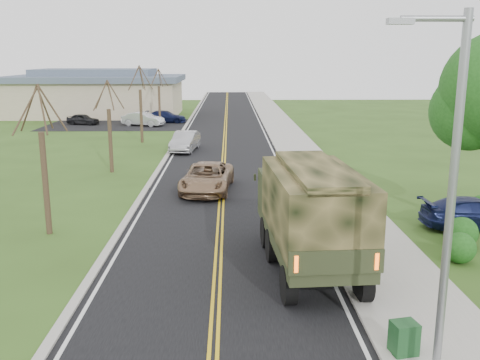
{
  "coord_description": "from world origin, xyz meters",
  "views": [
    {
      "loc": [
        0.43,
        -11.06,
        7.09
      ],
      "look_at": [
        0.87,
        11.84,
        1.8
      ],
      "focal_mm": 40.0,
      "sensor_mm": 36.0,
      "label": 1
    }
  ],
  "objects_px": {
    "military_truck": "(310,209)",
    "pickup_navy": "(474,213)",
    "suv_champagne": "(207,178)",
    "utility_box_near": "(404,338)",
    "sedan_silver": "(185,141)"
  },
  "relations": [
    {
      "from": "pickup_navy",
      "to": "suv_champagne",
      "type": "bearing_deg",
      "value": 57.74
    },
    {
      "from": "pickup_navy",
      "to": "military_truck",
      "type": "bearing_deg",
      "value": 117.3
    },
    {
      "from": "military_truck",
      "to": "sedan_silver",
      "type": "distance_m",
      "value": 24.41
    },
    {
      "from": "military_truck",
      "to": "pickup_navy",
      "type": "distance_m",
      "value": 8.94
    },
    {
      "from": "military_truck",
      "to": "pickup_navy",
      "type": "height_order",
      "value": "military_truck"
    },
    {
      "from": "military_truck",
      "to": "suv_champagne",
      "type": "xyz_separation_m",
      "value": [
        -3.89,
        11.0,
        -1.39
      ]
    },
    {
      "from": "military_truck",
      "to": "sedan_silver",
      "type": "height_order",
      "value": "military_truck"
    },
    {
      "from": "utility_box_near",
      "to": "sedan_silver",
      "type": "bearing_deg",
      "value": 92.49
    },
    {
      "from": "pickup_navy",
      "to": "utility_box_near",
      "type": "relative_size",
      "value": 5.6
    },
    {
      "from": "sedan_silver",
      "to": "pickup_navy",
      "type": "distance_m",
      "value": 23.65
    },
    {
      "from": "military_truck",
      "to": "suv_champagne",
      "type": "height_order",
      "value": "military_truck"
    },
    {
      "from": "pickup_navy",
      "to": "utility_box_near",
      "type": "distance_m",
      "value": 11.62
    },
    {
      "from": "military_truck",
      "to": "sedan_silver",
      "type": "bearing_deg",
      "value": 100.7
    },
    {
      "from": "suv_champagne",
      "to": "pickup_navy",
      "type": "height_order",
      "value": "suv_champagne"
    },
    {
      "from": "sedan_silver",
      "to": "utility_box_near",
      "type": "height_order",
      "value": "sedan_silver"
    }
  ]
}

